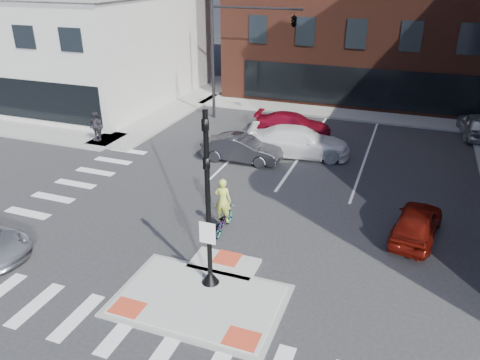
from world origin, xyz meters
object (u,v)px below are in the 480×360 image
at_px(bg_car_silver, 477,125).
at_px(pedestrian_a, 96,127).
at_px(white_pickup, 299,142).
at_px(cyclist, 223,214).
at_px(bg_car_dark, 242,149).
at_px(red_sedan, 417,223).
at_px(pedestrian_b, 96,126).
at_px(bg_car_red, 293,124).

xyz_separation_m(bg_car_silver, pedestrian_a, (-21.50, -9.30, 0.29)).
distance_m(white_pickup, pedestrian_a, 12.12).
bearing_deg(cyclist, bg_car_dark, -77.11).
distance_m(red_sedan, cyclist, 7.61).
distance_m(bg_car_silver, cyclist, 19.25).
relative_size(cyclist, pedestrian_b, 1.31).
relative_size(bg_car_silver, bg_car_red, 0.93).
relative_size(red_sedan, white_pickup, 0.70).
distance_m(bg_car_silver, pedestrian_a, 23.43).
bearing_deg(pedestrian_b, pedestrian_a, -30.20).
bearing_deg(white_pickup, bg_car_dark, 115.32).
distance_m(bg_car_dark, cyclist, 7.48).
xyz_separation_m(red_sedan, cyclist, (-7.30, -2.16, 0.11)).
bearing_deg(bg_car_red, bg_car_dark, 159.89).
bearing_deg(bg_car_red, pedestrian_a, 113.77).
relative_size(red_sedan, bg_car_red, 0.83).
bearing_deg(red_sedan, white_pickup, -38.58).
bearing_deg(pedestrian_b, bg_car_dark, 7.98).
relative_size(bg_car_dark, bg_car_silver, 0.98).
bearing_deg(pedestrian_a, bg_car_red, 71.19).
bearing_deg(bg_car_dark, pedestrian_b, 90.98).
bearing_deg(red_sedan, pedestrian_a, -5.60).
height_order(bg_car_silver, pedestrian_b, pedestrian_b).
distance_m(bg_car_red, cyclist, 12.51).
bearing_deg(bg_car_dark, cyclist, -166.28).
distance_m(red_sedan, pedestrian_b, 19.04).
relative_size(white_pickup, bg_car_red, 1.18).
bearing_deg(bg_car_silver, bg_car_dark, 29.29).
height_order(bg_car_dark, bg_car_red, bg_car_dark).
bearing_deg(bg_car_silver, cyclist, 50.55).
distance_m(bg_car_silver, bg_car_red, 11.44).
distance_m(red_sedan, bg_car_silver, 14.35).
bearing_deg(bg_car_dark, bg_car_red, -16.95).
bearing_deg(bg_car_silver, bg_car_red, 12.07).
height_order(cyclist, pedestrian_b, cyclist).
height_order(bg_car_silver, cyclist, cyclist).
height_order(bg_car_red, pedestrian_b, pedestrian_b).
bearing_deg(cyclist, pedestrian_a, -33.63).
distance_m(bg_car_dark, bg_car_silver, 15.24).
distance_m(bg_car_dark, bg_car_red, 5.48).
relative_size(cyclist, pedestrian_a, 1.30).
height_order(white_pickup, bg_car_red, white_pickup).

